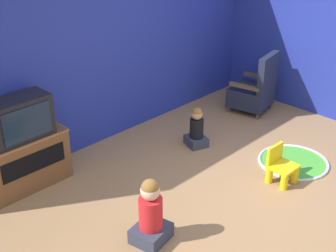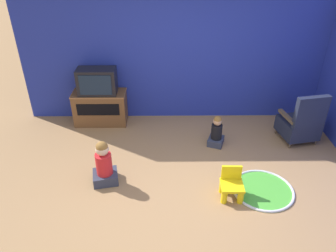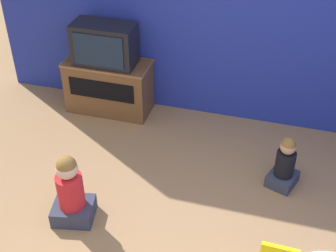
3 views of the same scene
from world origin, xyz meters
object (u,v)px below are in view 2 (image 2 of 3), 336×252
black_armchair (301,124)px  child_watching_left (217,132)px  television (97,81)px  child_watching_center (104,165)px  yellow_kid_chair (232,186)px  tv_cabinet (100,107)px

black_armchair → child_watching_left: bearing=-7.0°
television → child_watching_center: 1.84m
yellow_kid_chair → child_watching_left: 1.30m
television → child_watching_center: television is taller
child_watching_left → child_watching_center: 2.02m
black_armchair → yellow_kid_chair: 2.00m
television → tv_cabinet: bearing=90.0°
tv_cabinet → child_watching_left: tv_cabinet is taller
black_armchair → child_watching_center: 3.40m
television → child_watching_center: (0.34, -1.72, -0.57)m
television → yellow_kid_chair: bearing=-43.7°
black_armchair → television: bearing=-21.2°
child_watching_left → child_watching_center: (-1.77, -0.97, 0.06)m
television → child_watching_left: television is taller
television → child_watching_left: bearing=-19.6°
child_watching_center → tv_cabinet: bearing=89.9°
tv_cabinet → black_armchair: black_armchair is taller
tv_cabinet → child_watching_left: 2.25m
tv_cabinet → black_armchair: (3.57, -0.68, 0.02)m
tv_cabinet → television: 0.54m
black_armchair → child_watching_center: size_ratio=1.35×
black_armchair → child_watching_center: bearing=7.4°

